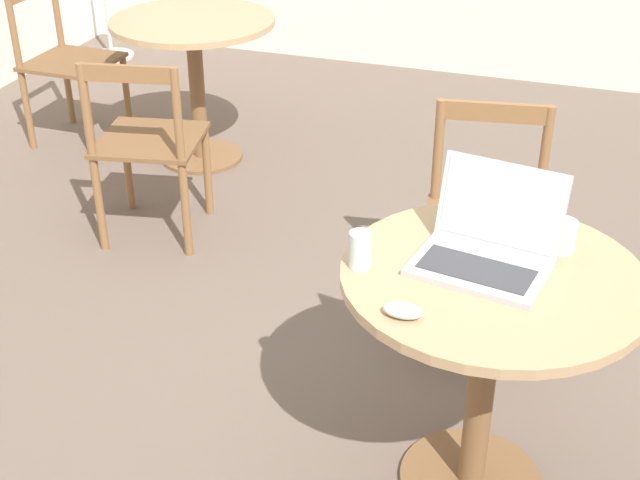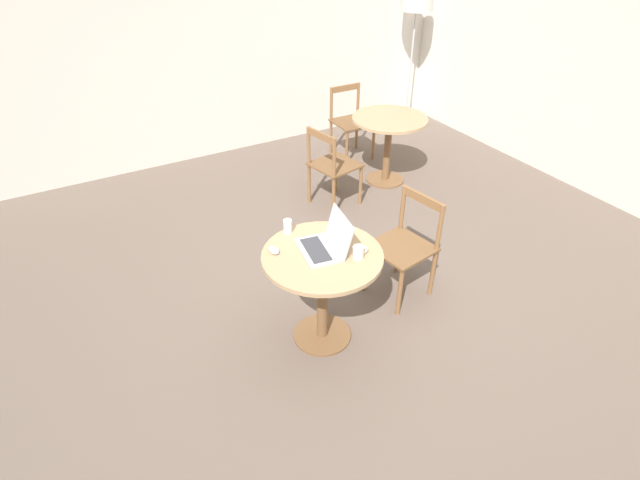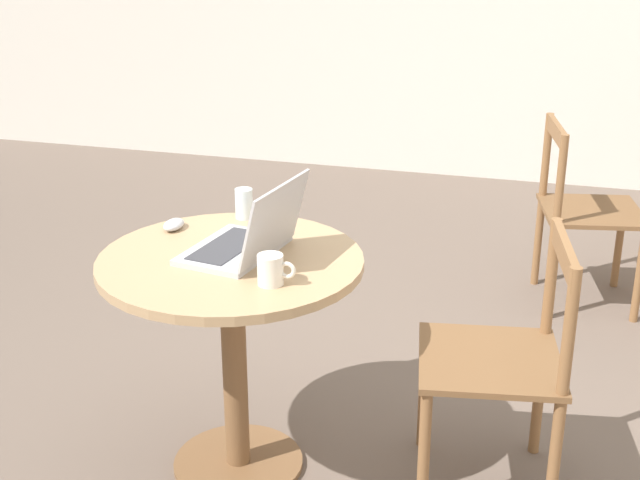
# 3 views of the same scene
# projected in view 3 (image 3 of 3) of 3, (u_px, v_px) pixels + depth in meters

# --- Properties ---
(ground_plane) EXTENTS (16.00, 16.00, 0.00)m
(ground_plane) POSITION_uv_depth(u_px,v_px,m) (384.00, 441.00, 3.12)
(ground_plane) COLOR #66564C
(cafe_table_near) EXTENTS (0.82, 0.82, 0.75)m
(cafe_table_near) POSITION_uv_depth(u_px,v_px,m) (232.00, 308.00, 2.77)
(cafe_table_near) COLOR brown
(cafe_table_near) RESTS_ON ground_plane
(chair_near_right) EXTENTS (0.50, 0.50, 0.85)m
(chair_near_right) POSITION_uv_depth(u_px,v_px,m) (503.00, 363.00, 2.74)
(chair_near_right) COLOR brown
(chair_near_right) RESTS_ON ground_plane
(chair_mid_left) EXTENTS (0.51, 0.51, 0.85)m
(chair_mid_left) POSITION_uv_depth(u_px,v_px,m) (582.00, 213.00, 4.02)
(chair_mid_left) COLOR brown
(chair_mid_left) RESTS_ON ground_plane
(laptop) EXTENTS (0.35, 0.39, 0.25)m
(laptop) POSITION_uv_depth(u_px,v_px,m) (246.00, 240.00, 2.71)
(laptop) COLOR #B7B7BC
(laptop) RESTS_ON cafe_table_near
(mouse) EXTENTS (0.06, 0.10, 0.03)m
(mouse) POSITION_uv_depth(u_px,v_px,m) (174.00, 225.00, 2.94)
(mouse) COLOR #B7B7BC
(mouse) RESTS_ON cafe_table_near
(mug) EXTENTS (0.11, 0.07, 0.09)m
(mug) POSITION_uv_depth(u_px,v_px,m) (271.00, 270.00, 2.51)
(mug) COLOR silver
(mug) RESTS_ON cafe_table_near
(drinking_glass) EXTENTS (0.06, 0.06, 0.10)m
(drinking_glass) POSITION_uv_depth(u_px,v_px,m) (244.00, 204.00, 3.02)
(drinking_glass) COLOR silver
(drinking_glass) RESTS_ON cafe_table_near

